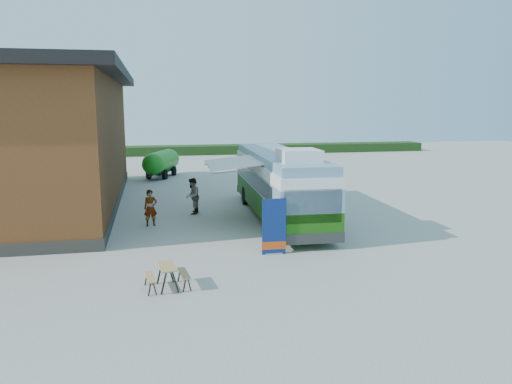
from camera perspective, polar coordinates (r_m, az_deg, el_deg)
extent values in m
plane|color=#BCB7AD|center=(20.73, 1.26, -5.74)|extent=(100.00, 100.00, 0.00)
cube|color=brown|center=(30.11, -23.32, 5.13)|extent=(8.00, 20.00, 7.00)
cube|color=black|center=(30.08, -23.81, 12.25)|extent=(9.60, 21.20, 0.50)
cube|color=#332D28|center=(30.51, -22.90, -0.96)|extent=(8.10, 20.10, 0.50)
cube|color=#264419|center=(59.01, 0.50, 4.96)|extent=(40.00, 3.00, 1.00)
cube|color=#247112|center=(25.07, 2.61, -0.84)|extent=(2.99, 12.32, 1.12)
cube|color=#7296B3|center=(24.90, 2.63, 1.46)|extent=(2.99, 12.32, 0.92)
cube|color=black|center=(25.16, -0.43, 1.56)|extent=(0.41, 10.19, 0.71)
cube|color=black|center=(25.68, 5.15, 1.69)|extent=(0.41, 10.19, 0.71)
cube|color=white|center=(24.81, 2.65, 3.04)|extent=(2.99, 12.32, 0.46)
cube|color=#7296B3|center=(24.76, 2.65, 4.03)|extent=(2.83, 12.11, 0.41)
cube|color=white|center=(20.96, 4.93, 4.20)|extent=(1.70, 1.89, 0.51)
cube|color=black|center=(19.11, 6.53, -1.64)|extent=(2.29, 0.14, 1.33)
cube|color=#2D2D2D|center=(19.45, 6.41, -5.29)|extent=(2.60, 0.29, 0.41)
cube|color=#2D2D2D|center=(30.97, 0.23, 0.47)|extent=(2.60, 0.29, 0.41)
cylinder|color=black|center=(21.02, 1.90, -4.08)|extent=(0.34, 1.03, 1.02)
cylinder|color=black|center=(21.59, 7.92, -3.79)|extent=(0.34, 1.03, 1.02)
cylinder|color=black|center=(28.39, -1.21, -0.40)|extent=(0.34, 1.03, 1.02)
cylinder|color=black|center=(28.81, 3.34, -0.26)|extent=(0.34, 1.03, 1.02)
cube|color=white|center=(24.06, -2.42, 3.04)|extent=(2.81, 4.36, 0.33)
cube|color=#A5A8AD|center=(24.24, 0.70, 3.55)|extent=(0.32, 4.57, 0.15)
cylinder|color=#A5A8AD|center=(22.27, -1.82, 2.23)|extent=(2.76, 0.15, 0.34)
cylinder|color=#A5A8AD|center=(25.88, -2.94, 3.30)|extent=(2.76, 0.15, 0.34)
cube|color=navy|center=(18.81, 2.07, -3.99)|extent=(0.91, 0.06, 2.15)
cube|color=#CE4813|center=(18.99, 2.06, -6.13)|extent=(0.94, 0.07, 0.30)
cube|color=#A5A8AD|center=(19.08, 2.05, -7.03)|extent=(0.65, 0.20, 0.06)
cylinder|color=#A5A8AD|center=(18.82, 2.06, -3.97)|extent=(0.02, 0.02, 2.15)
cube|color=tan|center=(15.71, -10.14, -8.34)|extent=(0.60, 1.18, 0.04)
cube|color=tan|center=(15.75, -12.01, -9.46)|extent=(0.37, 1.15, 0.03)
cube|color=tan|center=(15.88, -8.23, -9.17)|extent=(0.37, 1.15, 0.03)
cube|color=black|center=(15.37, -10.48, -10.20)|extent=(0.05, 0.05, 0.70)
cube|color=black|center=(15.41, -9.21, -10.10)|extent=(0.05, 0.05, 0.70)
cube|color=black|center=(16.25, -10.95, -9.09)|extent=(0.05, 0.05, 0.70)
cube|color=black|center=(16.30, -9.75, -9.00)|extent=(0.05, 0.05, 0.70)
imported|color=#999999|center=(23.76, -11.96, -1.79)|extent=(0.69, 0.52, 1.72)
imported|color=#999999|center=(26.00, -7.28, -0.47)|extent=(0.92, 1.07, 1.88)
cylinder|color=#198017|center=(39.68, -10.77, 3.44)|extent=(2.83, 4.02, 1.65)
sphere|color=#198017|center=(37.96, -11.68, 3.13)|extent=(1.65, 1.65, 1.65)
sphere|color=#198017|center=(41.41, -9.93, 3.73)|extent=(1.65, 1.65, 1.65)
cube|color=black|center=(39.77, -10.73, 2.39)|extent=(2.38, 4.00, 0.18)
cube|color=black|center=(37.55, -11.93, 1.84)|extent=(0.49, 1.07, 0.09)
cylinder|color=black|center=(38.98, -12.15, 1.99)|extent=(0.47, 0.77, 0.73)
cylinder|color=black|center=(38.54, -10.36, 1.96)|extent=(0.47, 0.77, 0.73)
cylinder|color=black|center=(41.03, -11.07, 2.41)|extent=(0.47, 0.77, 0.73)
cylinder|color=black|center=(40.62, -9.36, 2.39)|extent=(0.47, 0.77, 0.73)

